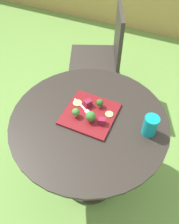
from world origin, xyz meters
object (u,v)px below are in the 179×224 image
object	(u,v)px
salad_plate	(90,114)
fork	(84,108)
patio_chair	(105,51)
drinking_glass	(150,126)

from	to	relation	value
salad_plate	fork	world-z (taller)	fork
patio_chair	salad_plate	world-z (taller)	patio_chair
patio_chair	fork	xyz separation A→B (m)	(0.21, -0.86, 0.21)
patio_chair	drinking_glass	world-z (taller)	patio_chair
patio_chair	salad_plate	bearing A→B (deg)	-74.00
salad_plate	drinking_glass	bearing A→B (deg)	2.50
patio_chair	salad_plate	xyz separation A→B (m)	(0.25, -0.88, 0.20)
salad_plate	fork	xyz separation A→B (m)	(-0.04, 0.01, 0.01)
drinking_glass	fork	size ratio (longest dim) A/B	0.81
salad_plate	patio_chair	bearing A→B (deg)	106.00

